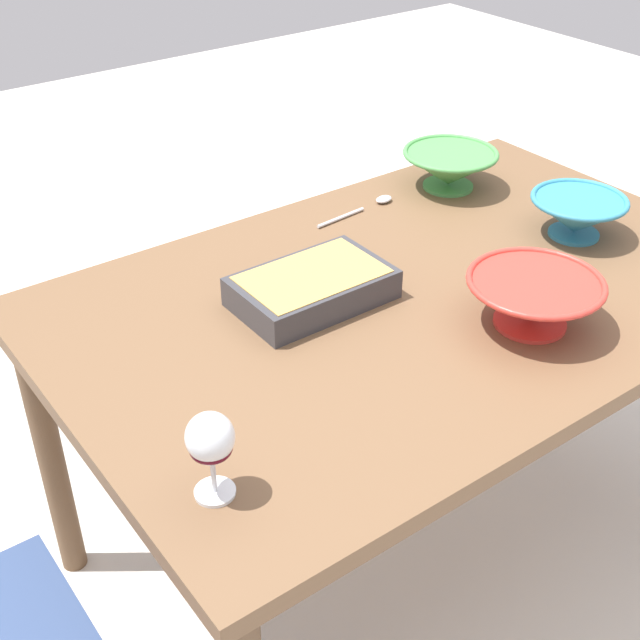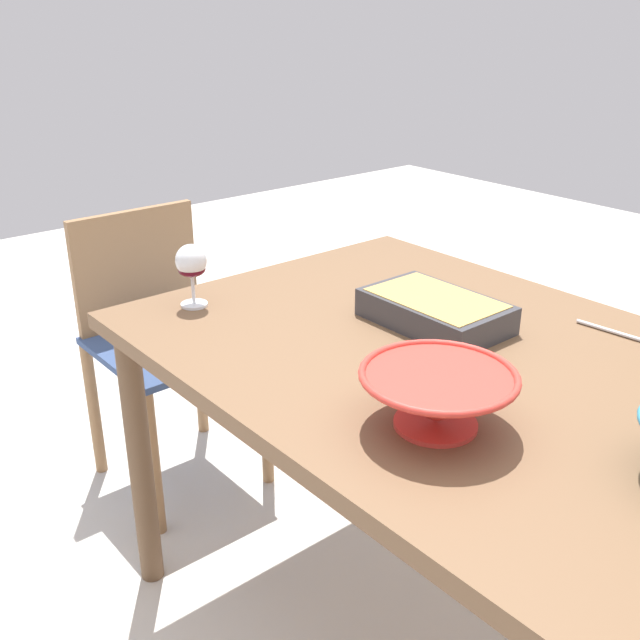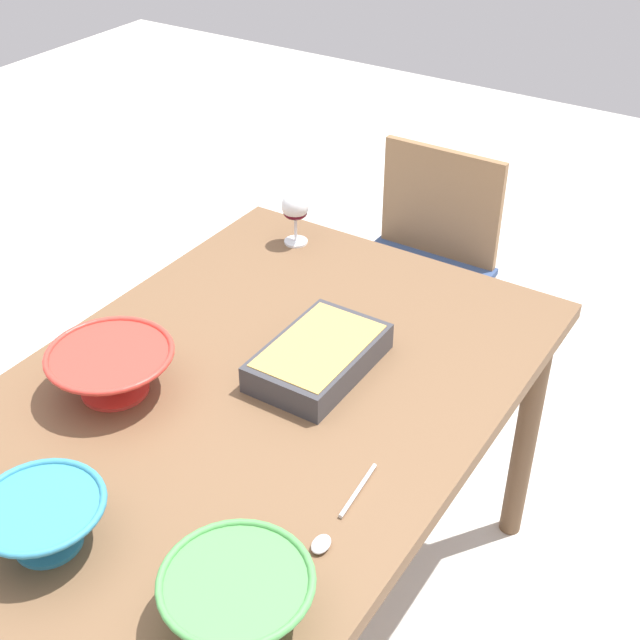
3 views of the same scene
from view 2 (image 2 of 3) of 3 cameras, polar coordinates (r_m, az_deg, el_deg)
The scene contains 5 objects.
dining_table at distance 1.48m, azimuth 12.11°, elevation -6.22°, with size 1.47×0.94×0.74m.
chair at distance 2.26m, azimuth -12.18°, elevation -1.08°, with size 0.42×0.42×0.82m.
wine_glass at distance 1.68m, azimuth -9.91°, elevation 4.23°, with size 0.07×0.07×0.15m.
casserole_dish at distance 1.60m, azimuth 8.89°, elevation 0.83°, with size 0.30×0.19×0.06m.
serving_bowl at distance 1.21m, azimuth 9.05°, elevation -5.84°, with size 0.26×0.26×0.10m.
Camera 2 is at (-0.77, 1.04, 1.38)m, focal length 41.41 mm.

